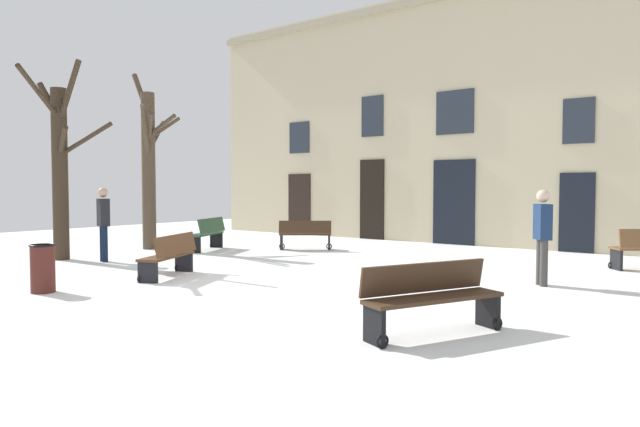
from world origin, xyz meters
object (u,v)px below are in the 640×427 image
tree_center (149,163)px  bench_near_center_tree (305,234)px  litter_bin (43,268)px  bench_by_litter_bin (170,255)px  person_by_shop_door (542,232)px  person_near_bench (103,220)px  tree_foreground (60,164)px  bench_back_to_back_left (207,234)px  bench_far_corner (432,297)px

tree_center → bench_near_center_tree: size_ratio=3.53×
litter_bin → bench_near_center_tree: 7.92m
bench_by_litter_bin → bench_near_center_tree: bearing=164.9°
tree_center → person_by_shop_door: size_ratio=2.94×
person_by_shop_door → person_near_bench: bearing=-109.1°
tree_foreground → person_by_shop_door: tree_foreground is taller
litter_bin → bench_back_to_back_left: bench_back_to_back_left is taller
litter_bin → person_by_shop_door: person_by_shop_door is taller
bench_near_center_tree → bench_far_corner: bearing=101.4°
tree_center → bench_by_litter_bin: tree_center is taller
bench_back_to_back_left → person_near_bench: 3.27m
bench_back_to_back_left → bench_near_center_tree: bearing=106.0°
bench_back_to_back_left → person_by_shop_door: bearing=65.6°
bench_by_litter_bin → person_by_shop_door: (6.27, 3.55, 0.55)m
tree_center → litter_bin: (4.35, -5.32, -2.09)m
bench_back_to_back_left → person_near_bench: bearing=-24.9°
tree_center → bench_by_litter_bin: bearing=-31.9°
bench_by_litter_bin → person_near_bench: bearing=-123.7°
tree_foreground → bench_near_center_tree: (3.43, 5.45, -1.93)m
bench_far_corner → person_near_bench: bearing=106.8°
tree_foreground → bench_back_to_back_left: bearing=71.2°
person_near_bench → bench_far_corner: bearing=-171.3°
person_near_bench → bench_back_to_back_left: bearing=-74.6°
litter_bin → tree_foreground: bearing=148.3°
litter_bin → bench_far_corner: bench_far_corner is taller
bench_by_litter_bin → bench_back_to_back_left: 4.86m
person_near_bench → person_by_shop_door: bearing=-145.3°
tree_center → person_by_shop_door: bearing=3.1°
person_by_shop_door → tree_center: bearing=-123.8°
tree_foreground → person_near_bench: bearing=20.7°
bench_near_center_tree → person_by_shop_door: 7.48m
bench_far_corner → bench_back_to_back_left: size_ratio=1.14×
bench_by_litter_bin → bench_back_to_back_left: bearing=-164.8°
person_near_bench → tree_center: bearing=-41.0°
tree_foreground → person_by_shop_door: 11.26m
tree_center → litter_bin: size_ratio=6.24×
litter_bin → bench_by_litter_bin: 2.41m
tree_center → bench_near_center_tree: (3.80, 2.58, -2.06)m
litter_bin → bench_near_center_tree: bearing=94.0°
bench_by_litter_bin → tree_foreground: bearing=-115.6°
bench_far_corner → person_by_shop_door: size_ratio=1.07×
person_near_bench → bench_near_center_tree: bearing=-97.4°
tree_foreground → bench_back_to_back_left: size_ratio=2.92×
bench_near_center_tree → person_near_bench: person_near_bench is taller
tree_foreground → bench_back_to_back_left: (1.25, 3.66, -1.90)m
bench_near_center_tree → person_near_bench: size_ratio=0.82×
bench_by_litter_bin → person_near_bench: 3.29m
litter_bin → bench_near_center_tree: (-0.55, 7.90, 0.03)m
tree_foreground → bench_by_litter_bin: bearing=-1.0°
tree_center → tree_foreground: tree_center is taller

